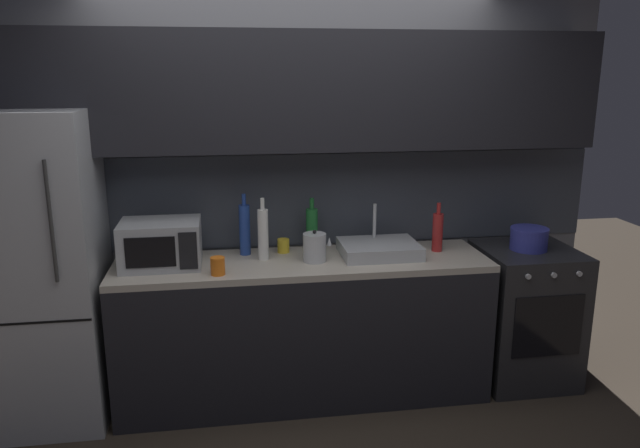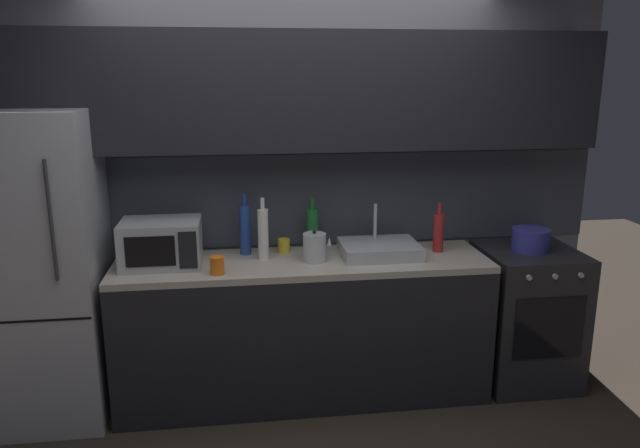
{
  "view_description": "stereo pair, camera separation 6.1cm",
  "coord_description": "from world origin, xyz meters",
  "px_view_note": "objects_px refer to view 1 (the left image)",
  "views": [
    {
      "loc": [
        -0.44,
        -2.61,
        2.02
      ],
      "look_at": [
        0.1,
        0.9,
        1.12
      ],
      "focal_mm": 34.13,
      "sensor_mm": 36.0,
      "label": 1
    },
    {
      "loc": [
        -0.38,
        -2.62,
        2.02
      ],
      "look_at": [
        0.1,
        0.9,
        1.12
      ],
      "focal_mm": 34.13,
      "sensor_mm": 36.0,
      "label": 2
    }
  ],
  "objects_px": {
    "mug_orange": "(218,266)",
    "cooking_pot": "(529,239)",
    "kettle": "(315,247)",
    "wine_bottle_blue": "(245,229)",
    "refrigerator": "(40,271)",
    "mug_yellow": "(283,246)",
    "wine_bottle_red": "(438,231)",
    "microwave": "(161,244)",
    "wine_bottle_green": "(312,228)",
    "oven_range": "(524,314)",
    "wine_bottle_white": "(263,234)"
  },
  "relations": [
    {
      "from": "refrigerator",
      "to": "microwave",
      "type": "distance_m",
      "value": 0.69
    },
    {
      "from": "oven_range",
      "to": "mug_orange",
      "type": "distance_m",
      "value": 2.06
    },
    {
      "from": "microwave",
      "to": "wine_bottle_white",
      "type": "height_order",
      "value": "wine_bottle_white"
    },
    {
      "from": "mug_orange",
      "to": "mug_yellow",
      "type": "bearing_deg",
      "value": 42.87
    },
    {
      "from": "wine_bottle_blue",
      "to": "wine_bottle_red",
      "type": "bearing_deg",
      "value": -5.33
    },
    {
      "from": "wine_bottle_blue",
      "to": "mug_yellow",
      "type": "height_order",
      "value": "wine_bottle_blue"
    },
    {
      "from": "mug_orange",
      "to": "cooking_pot",
      "type": "xyz_separation_m",
      "value": [
        1.98,
        0.2,
        0.02
      ]
    },
    {
      "from": "refrigerator",
      "to": "oven_range",
      "type": "distance_m",
      "value": 3.03
    },
    {
      "from": "microwave",
      "to": "mug_yellow",
      "type": "bearing_deg",
      "value": 12.53
    },
    {
      "from": "mug_orange",
      "to": "wine_bottle_red",
      "type": "bearing_deg",
      "value": 10.62
    },
    {
      "from": "kettle",
      "to": "wine_bottle_green",
      "type": "bearing_deg",
      "value": 85.85
    },
    {
      "from": "wine_bottle_blue",
      "to": "cooking_pot",
      "type": "bearing_deg",
      "value": -5.54
    },
    {
      "from": "refrigerator",
      "to": "wine_bottle_green",
      "type": "relative_size",
      "value": 5.38
    },
    {
      "from": "wine_bottle_green",
      "to": "microwave",
      "type": "bearing_deg",
      "value": -167.95
    },
    {
      "from": "wine_bottle_green",
      "to": "cooking_pot",
      "type": "distance_m",
      "value": 1.4
    },
    {
      "from": "kettle",
      "to": "wine_bottle_red",
      "type": "distance_m",
      "value": 0.81
    },
    {
      "from": "mug_orange",
      "to": "cooking_pot",
      "type": "bearing_deg",
      "value": 5.7
    },
    {
      "from": "microwave",
      "to": "wine_bottle_blue",
      "type": "bearing_deg",
      "value": 17.6
    },
    {
      "from": "refrigerator",
      "to": "microwave",
      "type": "bearing_deg",
      "value": 1.55
    },
    {
      "from": "refrigerator",
      "to": "mug_yellow",
      "type": "height_order",
      "value": "refrigerator"
    },
    {
      "from": "oven_range",
      "to": "kettle",
      "type": "height_order",
      "value": "kettle"
    },
    {
      "from": "kettle",
      "to": "mug_orange",
      "type": "bearing_deg",
      "value": -164.12
    },
    {
      "from": "refrigerator",
      "to": "mug_yellow",
      "type": "relative_size",
      "value": 20.99
    },
    {
      "from": "microwave",
      "to": "mug_orange",
      "type": "height_order",
      "value": "microwave"
    },
    {
      "from": "wine_bottle_red",
      "to": "refrigerator",
      "type": "bearing_deg",
      "value": -178.51
    },
    {
      "from": "oven_range",
      "to": "wine_bottle_green",
      "type": "height_order",
      "value": "wine_bottle_green"
    },
    {
      "from": "wine_bottle_red",
      "to": "wine_bottle_white",
      "type": "relative_size",
      "value": 0.82
    },
    {
      "from": "wine_bottle_white",
      "to": "cooking_pot",
      "type": "height_order",
      "value": "wine_bottle_white"
    },
    {
      "from": "refrigerator",
      "to": "kettle",
      "type": "xyz_separation_m",
      "value": [
        1.58,
        -0.03,
        0.08
      ]
    },
    {
      "from": "kettle",
      "to": "wine_bottle_blue",
      "type": "xyz_separation_m",
      "value": [
        -0.41,
        0.21,
        0.08
      ]
    },
    {
      "from": "refrigerator",
      "to": "cooking_pot",
      "type": "bearing_deg",
      "value": 0.0
    },
    {
      "from": "cooking_pot",
      "to": "oven_range",
      "type": "bearing_deg",
      "value": -6.65
    },
    {
      "from": "microwave",
      "to": "wine_bottle_green",
      "type": "xyz_separation_m",
      "value": [
        0.92,
        0.2,
        0.01
      ]
    },
    {
      "from": "oven_range",
      "to": "mug_orange",
      "type": "height_order",
      "value": "mug_orange"
    },
    {
      "from": "wine_bottle_green",
      "to": "cooking_pot",
      "type": "height_order",
      "value": "wine_bottle_green"
    },
    {
      "from": "cooking_pot",
      "to": "mug_orange",
      "type": "bearing_deg",
      "value": -174.3
    },
    {
      "from": "refrigerator",
      "to": "wine_bottle_green",
      "type": "xyz_separation_m",
      "value": [
        1.6,
        0.22,
        0.13
      ]
    },
    {
      "from": "mug_yellow",
      "to": "mug_orange",
      "type": "relative_size",
      "value": 0.84
    },
    {
      "from": "microwave",
      "to": "kettle",
      "type": "xyz_separation_m",
      "value": [
        0.9,
        -0.05,
        -0.05
      ]
    },
    {
      "from": "microwave",
      "to": "wine_bottle_red",
      "type": "distance_m",
      "value": 1.71
    },
    {
      "from": "oven_range",
      "to": "wine_bottle_blue",
      "type": "bearing_deg",
      "value": 174.45
    },
    {
      "from": "mug_orange",
      "to": "cooking_pot",
      "type": "distance_m",
      "value": 1.98
    },
    {
      "from": "oven_range",
      "to": "wine_bottle_red",
      "type": "xyz_separation_m",
      "value": [
        -0.61,
        0.06,
        0.58
      ]
    },
    {
      "from": "microwave",
      "to": "wine_bottle_green",
      "type": "height_order",
      "value": "wine_bottle_green"
    },
    {
      "from": "wine_bottle_blue",
      "to": "mug_yellow",
      "type": "distance_m",
      "value": 0.27
    },
    {
      "from": "wine_bottle_green",
      "to": "oven_range",
      "type": "bearing_deg",
      "value": -8.85
    },
    {
      "from": "refrigerator",
      "to": "cooking_pot",
      "type": "height_order",
      "value": "refrigerator"
    },
    {
      "from": "wine_bottle_green",
      "to": "refrigerator",
      "type": "bearing_deg",
      "value": -172.35
    },
    {
      "from": "wine_bottle_red",
      "to": "mug_yellow",
      "type": "bearing_deg",
      "value": 172.99
    },
    {
      "from": "wine_bottle_blue",
      "to": "cooking_pot",
      "type": "xyz_separation_m",
      "value": [
        1.81,
        -0.18,
        -0.09
      ]
    }
  ]
}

